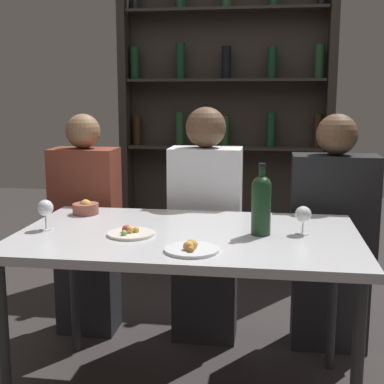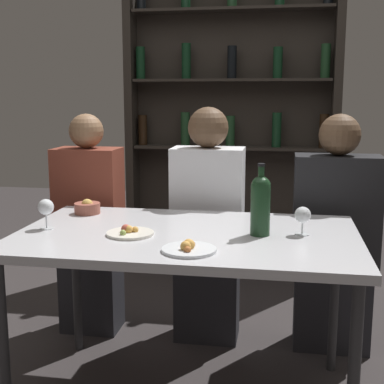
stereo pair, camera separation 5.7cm
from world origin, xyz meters
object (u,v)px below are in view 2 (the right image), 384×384
(wine_bottle, at_px, (261,203))
(snack_bowl, at_px, (87,208))
(seated_person_center, at_px, (207,231))
(seated_person_left, at_px, (90,230))
(wine_glass_0, at_px, (303,216))
(food_plate_0, at_px, (130,232))
(food_plate_1, at_px, (189,249))
(seated_person_right, at_px, (335,241))
(wine_glass_1, at_px, (46,208))

(wine_bottle, bearing_deg, snack_bowl, 162.70)
(seated_person_center, bearing_deg, seated_person_left, 180.00)
(snack_bowl, bearing_deg, wine_glass_0, -12.75)
(seated_person_left, bearing_deg, food_plate_0, -57.98)
(wine_glass_0, relative_size, snack_bowl, 0.95)
(wine_bottle, height_order, seated_person_left, seated_person_left)
(wine_bottle, xyz_separation_m, wine_glass_0, (0.17, 0.03, -0.06))
(wine_glass_0, xyz_separation_m, seated_person_center, (-0.48, 0.59, -0.24))
(food_plate_1, height_order, seated_person_center, seated_person_center)
(food_plate_0, relative_size, seated_person_right, 0.16)
(wine_glass_1, bearing_deg, seated_person_left, 95.21)
(food_plate_1, xyz_separation_m, snack_bowl, (-0.60, 0.55, 0.02))
(wine_glass_1, bearing_deg, wine_glass_0, 4.43)
(snack_bowl, distance_m, seated_person_right, 1.28)
(seated_person_center, height_order, seated_person_right, seated_person_center)
(wine_bottle, height_order, snack_bowl, wine_bottle)
(wine_glass_1, distance_m, food_plate_0, 0.39)
(food_plate_0, xyz_separation_m, food_plate_1, (0.28, -0.19, 0.00))
(food_plate_0, distance_m, seated_person_center, 0.76)
(wine_glass_1, distance_m, seated_person_right, 1.47)
(snack_bowl, xyz_separation_m, seated_person_right, (1.21, 0.36, -0.21))
(wine_glass_1, height_order, seated_person_left, seated_person_left)
(wine_bottle, relative_size, wine_glass_0, 2.51)
(wine_glass_1, bearing_deg, wine_bottle, 3.19)
(wine_bottle, distance_m, food_plate_1, 0.40)
(wine_glass_0, bearing_deg, food_plate_1, -143.26)
(wine_glass_0, height_order, wine_glass_1, wine_glass_1)
(snack_bowl, xyz_separation_m, seated_person_left, (-0.13, 0.36, -0.21))
(snack_bowl, height_order, seated_person_center, seated_person_center)
(wine_glass_0, height_order, seated_person_right, seated_person_right)
(snack_bowl, bearing_deg, food_plate_0, -48.22)
(snack_bowl, bearing_deg, seated_person_center, 33.38)
(food_plate_0, xyz_separation_m, seated_person_left, (-0.44, 0.71, -0.19))
(food_plate_0, distance_m, snack_bowl, 0.48)
(seated_person_center, bearing_deg, wine_bottle, -63.55)
(food_plate_0, bearing_deg, wine_glass_1, 174.16)
(wine_bottle, bearing_deg, food_plate_1, -131.48)
(wine_glass_1, relative_size, seated_person_right, 0.11)
(food_plate_0, bearing_deg, snack_bowl, 131.78)
(food_plate_1, distance_m, seated_person_right, 1.11)
(wine_glass_0, distance_m, food_plate_0, 0.72)
(snack_bowl, height_order, seated_person_right, seated_person_right)
(wine_bottle, relative_size, snack_bowl, 2.39)
(wine_glass_1, bearing_deg, seated_person_center, 47.91)
(wine_glass_0, distance_m, wine_glass_1, 1.09)
(wine_bottle, xyz_separation_m, wine_glass_1, (-0.92, -0.05, -0.04))
(food_plate_0, relative_size, snack_bowl, 1.57)
(wine_glass_1, bearing_deg, food_plate_0, -5.84)
(seated_person_right, bearing_deg, seated_person_center, 180.00)
(wine_glass_1, height_order, food_plate_1, wine_glass_1)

